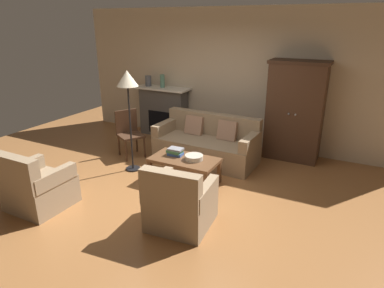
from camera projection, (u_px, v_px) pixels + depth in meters
ground_plane at (171, 189)px, 5.33m from camera, size 9.60×9.60×0.00m
back_wall at (232, 78)px, 6.98m from camera, size 7.20×0.10×2.80m
fireplace at (164, 111)px, 7.72m from camera, size 1.26×0.48×1.12m
armoire at (295, 111)px, 6.26m from camera, size 1.06×0.57×1.86m
couch at (207, 145)px, 6.34m from camera, size 1.94×0.90×0.86m
coffee_table at (184, 162)px, 5.45m from camera, size 1.10×0.60×0.42m
fruit_bowl at (194, 157)px, 5.37m from camera, size 0.29×0.29×0.08m
book_stack at (175, 152)px, 5.55m from camera, size 0.26×0.19×0.12m
mantel_vase_slate at (148, 81)px, 7.64m from camera, size 0.14×0.14×0.24m
mantel_vase_jade at (162, 81)px, 7.47m from camera, size 0.10×0.10×0.28m
armchair_near_left at (37, 187)px, 4.71m from camera, size 0.78×0.77×0.88m
armchair_near_right at (180, 204)px, 4.27m from camera, size 0.84×0.84×0.88m
side_chair_wooden at (129, 130)px, 6.53m from camera, size 0.60×0.60×0.90m
floor_lamp at (128, 85)px, 5.52m from camera, size 0.36×0.36×1.77m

